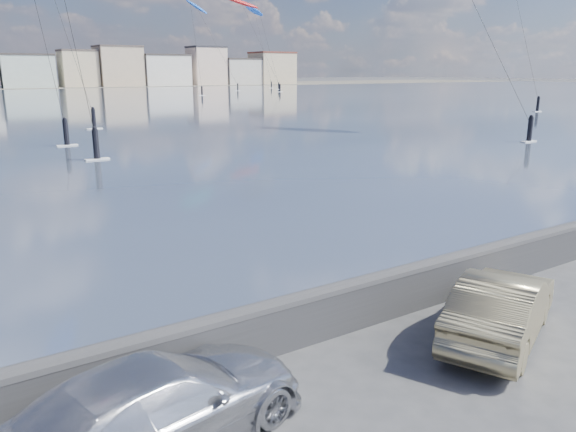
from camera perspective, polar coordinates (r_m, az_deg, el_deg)
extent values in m
plane|color=#333335|center=(9.12, 9.21, -19.91)|extent=(700.00, 700.00, 0.00)
cube|color=#28282B|center=(10.74, -0.64, -11.30)|extent=(400.00, 0.35, 0.90)
cylinder|color=#28282B|center=(10.55, -0.64, -9.10)|extent=(400.00, 0.36, 0.36)
cube|color=#B7C6BC|center=(193.88, -25.05, 13.13)|extent=(15.00, 12.00, 9.50)
cube|color=#383330|center=(193.93, -25.21, 14.61)|extent=(15.30, 12.24, 0.60)
cube|color=beige|center=(196.93, -20.51, 13.78)|extent=(11.00, 9.00, 11.00)
cube|color=#4C423D|center=(197.03, -20.66, 15.46)|extent=(11.22, 9.18, 0.60)
cube|color=#CCB293|center=(200.38, -16.81, 14.29)|extent=(14.00, 11.00, 12.50)
cube|color=#4C423D|center=(200.53, -16.95, 16.15)|extent=(14.28, 11.22, 0.60)
cube|color=white|center=(205.50, -12.53, 14.19)|extent=(16.00, 12.00, 10.00)
cube|color=#383330|center=(205.56, -12.62, 15.67)|extent=(16.32, 12.24, 0.60)
cube|color=beige|center=(212.06, -8.26, 14.79)|extent=(12.00, 10.00, 13.00)
cube|color=#2D2D33|center=(212.21, -8.33, 16.62)|extent=(12.24, 10.20, 0.60)
cube|color=beige|center=(218.20, -4.94, 14.34)|extent=(14.00, 11.00, 9.00)
cube|color=#383330|center=(218.24, -4.97, 15.60)|extent=(14.28, 11.22, 0.60)
cube|color=beige|center=(225.52, -1.61, 14.71)|extent=(15.00, 12.00, 11.50)
cube|color=brown|center=(225.62, -1.62, 16.25)|extent=(15.30, 12.24, 0.60)
imported|color=#BABCC3|center=(8.34, -13.14, -18.28)|extent=(4.87, 2.78, 1.33)
imported|color=tan|center=(11.86, 20.84, -8.59)|extent=(4.27, 2.96, 1.33)
cube|color=white|center=(35.23, -18.81, 5.49)|extent=(1.40, 0.42, 0.08)
cylinder|color=black|center=(35.11, -18.93, 6.94)|extent=(0.36, 0.36, 1.70)
sphere|color=black|center=(35.02, -19.05, 8.39)|extent=(0.28, 0.28, 0.28)
cube|color=white|center=(122.80, -8.72, 12.03)|extent=(1.40, 0.42, 0.08)
cylinder|color=black|center=(122.77, -8.74, 12.45)|extent=(0.36, 0.36, 1.70)
sphere|color=black|center=(122.74, -8.75, 12.87)|extent=(0.28, 0.28, 0.28)
cylinder|color=black|center=(128.46, -9.49, 17.87)|extent=(2.62, 11.01, 23.36)
cube|color=white|center=(42.59, -21.51, 6.70)|extent=(1.40, 0.42, 0.08)
cylinder|color=black|center=(42.49, -21.63, 7.90)|extent=(0.36, 0.36, 1.70)
sphere|color=black|center=(42.41, -21.74, 9.10)|extent=(0.28, 0.28, 0.28)
cube|color=white|center=(54.26, -19.06, 8.40)|extent=(1.40, 0.42, 0.08)
cylinder|color=black|center=(54.18, -19.14, 9.34)|extent=(0.36, 0.36, 1.70)
sphere|color=black|center=(54.12, -19.22, 10.29)|extent=(0.28, 0.28, 0.28)
cube|color=white|center=(161.85, -0.95, 12.76)|extent=(1.40, 0.42, 0.08)
cylinder|color=black|center=(161.82, -0.95, 13.08)|extent=(0.36, 0.36, 1.70)
sphere|color=black|center=(161.80, -0.96, 13.40)|extent=(0.28, 0.28, 0.28)
cylinder|color=black|center=(165.71, -2.46, 18.41)|extent=(3.12, 10.36, 29.99)
cube|color=white|center=(45.61, 23.26, 6.99)|extent=(1.40, 0.42, 0.08)
cylinder|color=black|center=(45.51, 23.37, 8.11)|extent=(0.36, 0.36, 1.70)
sphere|color=black|center=(45.44, 23.49, 9.23)|extent=(0.28, 0.28, 0.28)
cylinder|color=black|center=(48.67, 19.90, 16.48)|extent=(1.45, 9.38, 12.35)
ellipsoid|color=red|center=(153.35, -4.78, 20.79)|extent=(9.75, 4.65, 3.71)
cube|color=white|center=(142.24, -0.82, 12.51)|extent=(1.40, 0.42, 0.08)
cylinder|color=black|center=(142.21, -0.82, 12.88)|extent=(0.36, 0.36, 1.70)
sphere|color=black|center=(142.19, -0.82, 13.24)|extent=(0.28, 0.28, 0.28)
cylinder|color=black|center=(147.36, -2.83, 17.06)|extent=(2.92, 13.72, 20.61)
ellipsoid|color=blue|center=(162.63, -9.27, 20.24)|extent=(5.39, 7.66, 4.96)
cube|color=white|center=(150.27, -5.12, 12.57)|extent=(1.40, 0.42, 0.08)
cylinder|color=black|center=(150.24, -5.13, 12.91)|extent=(0.36, 0.36, 1.70)
sphere|color=black|center=(150.22, -5.14, 13.25)|extent=(0.28, 0.28, 0.28)
cylinder|color=black|center=(156.03, -7.25, 16.79)|extent=(3.94, 14.94, 20.43)
cube|color=white|center=(80.13, 23.99, 9.69)|extent=(1.40, 0.42, 0.08)
cylinder|color=black|center=(80.08, 24.05, 10.33)|extent=(0.36, 0.36, 1.70)
sphere|color=black|center=(80.04, 24.12, 10.97)|extent=(0.28, 0.28, 0.28)
ellipsoid|color=blue|center=(184.34, -3.44, 20.09)|extent=(7.90, 4.17, 3.75)
cube|color=white|center=(173.19, -1.70, 12.87)|extent=(1.40, 0.42, 0.08)
cylinder|color=black|center=(173.17, -1.70, 13.17)|extent=(0.36, 0.36, 1.70)
sphere|color=black|center=(173.15, -1.71, 13.47)|extent=(0.28, 0.28, 0.28)
cylinder|color=black|center=(178.42, -2.58, 16.79)|extent=(1.15, 11.44, 21.66)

